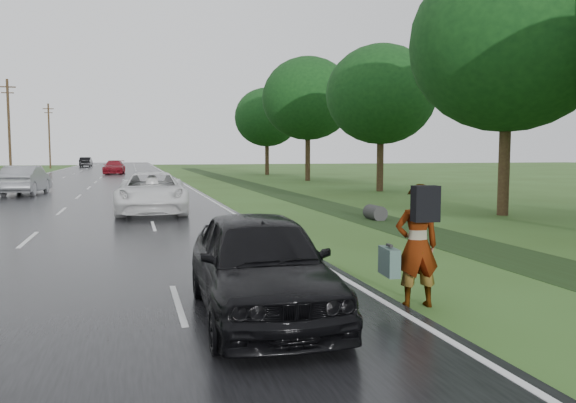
% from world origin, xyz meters
% --- Properties ---
extents(road, '(14.00, 180.00, 0.04)m').
position_xyz_m(road, '(0.00, 45.00, 0.02)').
color(road, black).
rests_on(road, ground).
extents(edge_stripe_east, '(0.12, 180.00, 0.01)m').
position_xyz_m(edge_stripe_east, '(6.75, 45.00, 0.04)').
color(edge_stripe_east, silver).
rests_on(edge_stripe_east, road).
extents(edge_stripe_west, '(0.12, 180.00, 0.01)m').
position_xyz_m(edge_stripe_west, '(-6.75, 45.00, 0.04)').
color(edge_stripe_west, silver).
rests_on(edge_stripe_west, road).
extents(center_line, '(0.12, 180.00, 0.01)m').
position_xyz_m(center_line, '(0.00, 45.00, 0.04)').
color(center_line, silver).
rests_on(center_line, road).
extents(drainage_ditch, '(2.20, 120.00, 0.56)m').
position_xyz_m(drainage_ditch, '(11.50, 18.71, 0.04)').
color(drainage_ditch, black).
rests_on(drainage_ditch, ground).
extents(utility_pole_far, '(1.60, 0.26, 10.00)m').
position_xyz_m(utility_pole_far, '(-9.20, 55.00, 5.20)').
color(utility_pole_far, '#311D14').
rests_on(utility_pole_far, ground).
extents(utility_pole_distant, '(1.60, 0.26, 10.00)m').
position_xyz_m(utility_pole_distant, '(-9.20, 85.00, 5.20)').
color(utility_pole_distant, '#311D14').
rests_on(utility_pole_distant, ground).
extents(tree_east_b, '(7.60, 7.60, 10.11)m').
position_xyz_m(tree_east_b, '(17.00, 10.00, 6.68)').
color(tree_east_b, '#311D14').
rests_on(tree_east_b, ground).
extents(tree_east_c, '(7.00, 7.00, 9.29)m').
position_xyz_m(tree_east_c, '(18.20, 24.00, 6.14)').
color(tree_east_c, '#311D14').
rests_on(tree_east_c, ground).
extents(tree_east_d, '(8.00, 8.00, 10.76)m').
position_xyz_m(tree_east_d, '(17.80, 38.00, 7.15)').
color(tree_east_d, '#311D14').
rests_on(tree_east_d, ground).
extents(tree_east_f, '(7.20, 7.20, 9.62)m').
position_xyz_m(tree_east_f, '(17.50, 52.00, 6.37)').
color(tree_east_f, '#311D14').
rests_on(tree_east_f, ground).
extents(pedestrian, '(0.91, 0.86, 1.99)m').
position_xyz_m(pedestrian, '(7.17, -1.03, 1.02)').
color(pedestrian, '#A5998C').
rests_on(pedestrian, ground).
extents(white_pickup, '(3.00, 6.04, 1.65)m').
position_xyz_m(white_pickup, '(3.63, 14.30, 0.86)').
color(white_pickup, white).
rests_on(white_pickup, road).
extents(dark_sedan, '(2.01, 4.66, 1.57)m').
position_xyz_m(dark_sedan, '(4.64, -0.95, 0.82)').
color(dark_sedan, black).
rests_on(dark_sedan, road).
extents(silver_sedan, '(2.23, 5.24, 1.68)m').
position_xyz_m(silver_sedan, '(-3.11, 26.66, 0.88)').
color(silver_sedan, gray).
rests_on(silver_sedan, road).
extents(far_car_red, '(2.56, 5.48, 1.55)m').
position_xyz_m(far_car_red, '(1.00, 58.26, 0.81)').
color(far_car_red, maroon).
rests_on(far_car_red, road).
extents(far_car_dark, '(1.90, 5.03, 1.64)m').
position_xyz_m(far_car_dark, '(-4.54, 93.18, 0.86)').
color(far_car_dark, black).
rests_on(far_car_dark, road).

